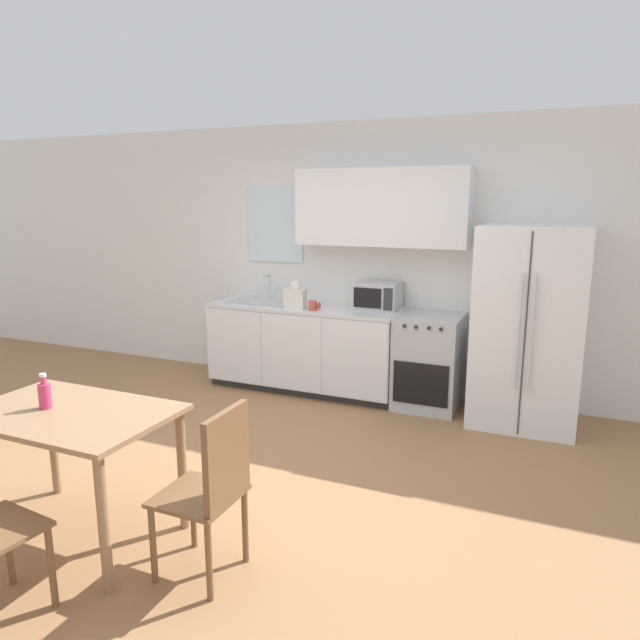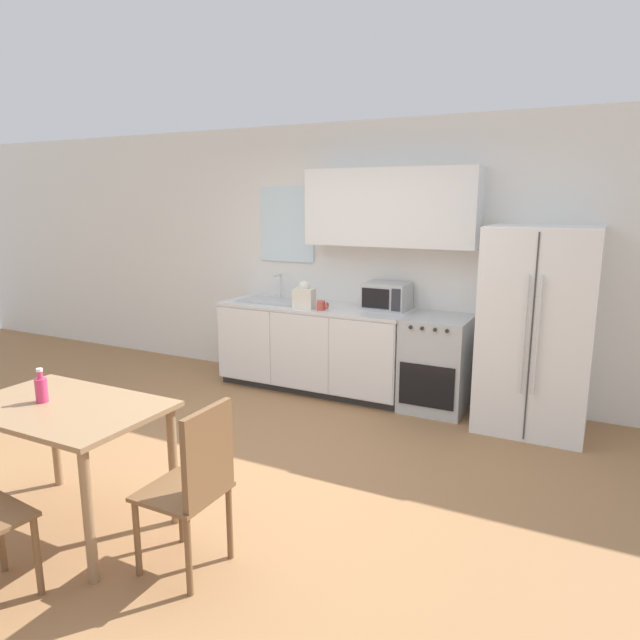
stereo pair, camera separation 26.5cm
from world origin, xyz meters
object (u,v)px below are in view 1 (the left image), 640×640
microwave (378,296)px  dining_table (70,430)px  oven_range (429,361)px  drink_bottle (45,395)px  coffee_mug (314,306)px  refrigerator (528,327)px  dining_chair_side (214,482)px

microwave → dining_table: size_ratio=0.37×
oven_range → drink_bottle: drink_bottle is taller
oven_range → microwave: microwave is taller
coffee_mug → dining_table: size_ratio=0.10×
coffee_mug → drink_bottle: (-0.44, -2.76, -0.08)m
oven_range → dining_table: bearing=-115.2°
microwave → coffee_mug: bearing=-149.2°
oven_range → refrigerator: bearing=-4.4°
coffee_mug → oven_range: bearing=10.9°
oven_range → coffee_mug: size_ratio=7.65×
oven_range → drink_bottle: size_ratio=4.31×
microwave → coffee_mug: microwave is taller
refrigerator → dining_chair_side: refrigerator is taller
dining_table → refrigerator: bearing=52.1°
microwave → dining_table: microwave is taller
microwave → dining_table: (-0.84, -3.07, -0.36)m
microwave → oven_range: bearing=-11.6°
oven_range → microwave: size_ratio=2.06×
oven_range → dining_table: size_ratio=0.76×
dining_table → microwave: bearing=74.7°
oven_range → refrigerator: 0.96m
oven_range → dining_chair_side: (-0.43, -2.96, 0.10)m
oven_range → coffee_mug: bearing=-169.1°
coffee_mug → refrigerator: bearing=4.2°
microwave → coffee_mug: size_ratio=3.72×
refrigerator → dining_table: refrigerator is taller
dining_table → coffee_mug: bearing=83.9°
dining_chair_side → oven_range: bearing=-8.1°
microwave → dining_chair_side: microwave is taller
coffee_mug → dining_table: (-0.29, -2.75, -0.28)m
microwave → dining_table: bearing=-105.3°
oven_range → coffee_mug: coffee_mug is taller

